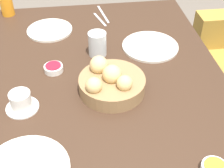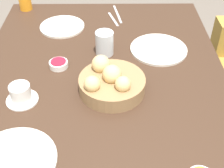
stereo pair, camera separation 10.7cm
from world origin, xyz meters
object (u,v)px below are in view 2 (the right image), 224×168
at_px(plate_near_left, 62,27).
at_px(fork_silver, 117,14).
at_px(water_tumbler, 105,43).
at_px(bread_basket, 111,82).
at_px(plate_far_center, 159,49).
at_px(plate_near_right, 13,161).
at_px(coffee_cup, 21,94).
at_px(spoon_coffee, 113,19).
at_px(jam_bowl_berry, 59,64).
at_px(juice_glass, 25,0).

bearing_deg(plate_near_left, fork_silver, 116.49).
bearing_deg(water_tumbler, bread_basket, 5.97).
bearing_deg(plate_near_left, plate_far_center, 65.60).
distance_m(bread_basket, plate_near_right, 0.42).
bearing_deg(coffee_cup, spoon_coffee, 151.08).
bearing_deg(plate_near_right, jam_bowl_berry, 170.81).
height_order(plate_near_right, juice_glass, juice_glass).
xyz_separation_m(plate_far_center, spoon_coffee, (-0.28, -0.19, -0.00)).
bearing_deg(jam_bowl_berry, juice_glass, -155.33).
relative_size(coffee_cup, spoon_coffee, 0.80).
relative_size(plate_far_center, jam_bowl_berry, 3.27).
bearing_deg(jam_bowl_berry, coffee_cup, -27.74).
bearing_deg(coffee_cup, jam_bowl_berry, 152.26).
height_order(coffee_cup, jam_bowl_berry, coffee_cup).
bearing_deg(juice_glass, jam_bowl_berry, 24.67).
relative_size(plate_near_left, plate_far_center, 0.87).
xyz_separation_m(bread_basket, jam_bowl_berry, (-0.15, -0.21, -0.03)).
distance_m(plate_near_right, fork_silver, 0.96).
distance_m(coffee_cup, spoon_coffee, 0.68).
bearing_deg(plate_near_right, water_tumbler, 155.10).
relative_size(plate_near_left, water_tumbler, 2.09).
xyz_separation_m(plate_near_right, plate_far_center, (-0.58, 0.49, 0.00)).
height_order(coffee_cup, fork_silver, coffee_cup).
relative_size(bread_basket, fork_silver, 1.26).
height_order(water_tumbler, fork_silver, water_tumbler).
xyz_separation_m(plate_far_center, jam_bowl_berry, (0.12, -0.42, 0.01)).
distance_m(plate_near_right, spoon_coffee, 0.91).
bearing_deg(water_tumbler, coffee_cup, -44.51).
bearing_deg(coffee_cup, fork_silver, 151.62).
bearing_deg(water_tumbler, fork_silver, 170.10).
bearing_deg(plate_far_center, plate_near_left, -114.40).
relative_size(water_tumbler, fork_silver, 0.53).
bearing_deg(plate_near_right, plate_near_left, 176.16).
height_order(bread_basket, spoon_coffee, bread_basket).
distance_m(plate_near_left, spoon_coffee, 0.26).
relative_size(jam_bowl_berry, spoon_coffee, 0.53).
xyz_separation_m(plate_far_center, water_tumbler, (0.02, -0.23, 0.05)).
xyz_separation_m(plate_near_left, coffee_cup, (0.51, -0.08, 0.03)).
height_order(water_tumbler, jam_bowl_berry, water_tumbler).
height_order(bread_basket, water_tumbler, bread_basket).
distance_m(bread_basket, plate_far_center, 0.34).
bearing_deg(plate_far_center, bread_basket, -38.29).
height_order(water_tumbler, coffee_cup, water_tumbler).
height_order(juice_glass, coffee_cup, juice_glass).
bearing_deg(coffee_cup, plate_near_right, 6.45).
bearing_deg(jam_bowl_berry, plate_near_left, -175.91).
relative_size(bread_basket, spoon_coffee, 1.71).
xyz_separation_m(plate_far_center, coffee_cup, (0.31, -0.52, 0.03)).
relative_size(fork_silver, spoon_coffee, 1.36).
xyz_separation_m(plate_near_right, fork_silver, (-0.91, 0.32, -0.00)).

